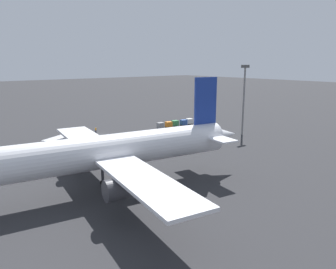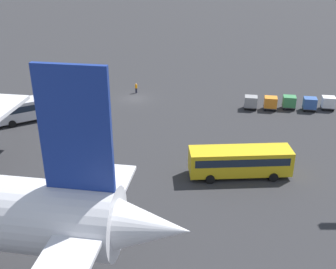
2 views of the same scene
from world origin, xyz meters
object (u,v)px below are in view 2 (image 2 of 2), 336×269
(worker_person, at_px, (136,88))
(cargo_cart_orange, at_px, (271,102))
(shuttle_bus_near, at_px, (35,106))
(cargo_cart_white, at_px, (328,102))
(shuttle_bus_far, at_px, (240,160))
(cargo_cart_blue, at_px, (310,103))
(cargo_cart_grey, at_px, (251,102))
(cargo_cart_green, at_px, (289,102))

(worker_person, bearing_deg, cargo_cart_orange, 160.28)
(shuttle_bus_near, xyz_separation_m, worker_person, (-13.84, -11.23, -1.05))
(cargo_cart_white, bearing_deg, shuttle_bus_near, 4.91)
(shuttle_bus_far, distance_m, cargo_cart_blue, 23.67)
(cargo_cart_white, relative_size, cargo_cart_grey, 1.00)
(cargo_cart_orange, bearing_deg, shuttle_bus_far, 68.63)
(worker_person, relative_size, cargo_cart_blue, 0.78)
(worker_person, xyz_separation_m, cargo_cart_orange, (-21.19, 7.60, 0.32))
(cargo_cart_white, distance_m, cargo_cart_blue, 3.00)
(cargo_cart_green, xyz_separation_m, cargo_cart_grey, (5.93, 0.07, 0.00))
(shuttle_bus_far, distance_m, cargo_cart_green, 22.72)
(cargo_cart_white, bearing_deg, shuttle_bus_far, 50.05)
(shuttle_bus_near, bearing_deg, cargo_cart_grey, 157.74)
(shuttle_bus_far, bearing_deg, cargo_cart_grey, -106.76)
(shuttle_bus_far, xyz_separation_m, cargo_cart_blue, (-13.63, -19.34, -0.75))
(shuttle_bus_near, xyz_separation_m, cargo_cart_white, (-43.93, -3.77, -0.73))
(shuttle_bus_far, relative_size, cargo_cart_orange, 5.08)
(shuttle_bus_near, distance_m, cargo_cart_blue, 41.11)
(shuttle_bus_far, xyz_separation_m, cargo_cart_white, (-16.59, -19.80, -0.75))
(shuttle_bus_near, bearing_deg, shuttle_bus_far, 120.33)
(worker_person, height_order, cargo_cart_grey, cargo_cart_grey)
(cargo_cart_green, relative_size, cargo_cart_orange, 1.00)
(cargo_cart_white, xyz_separation_m, cargo_cart_grey, (11.86, -0.18, 0.00))
(cargo_cart_white, height_order, cargo_cart_orange, same)
(cargo_cart_blue, bearing_deg, shuttle_bus_near, 4.62)
(worker_person, height_order, cargo_cart_white, cargo_cart_white)
(cargo_cart_green, relative_size, cargo_cart_grey, 1.00)
(cargo_cart_white, bearing_deg, cargo_cart_orange, 0.92)
(worker_person, relative_size, cargo_cart_orange, 0.78)
(cargo_cart_blue, distance_m, cargo_cart_green, 3.05)
(worker_person, xyz_separation_m, cargo_cart_green, (-24.16, 7.21, 0.32))
(worker_person, relative_size, cargo_cart_white, 0.78)
(shuttle_bus_far, relative_size, cargo_cart_grey, 5.08)
(cargo_cart_grey, bearing_deg, shuttle_bus_far, 76.69)
(shuttle_bus_far, bearing_deg, cargo_cart_white, -133.40)
(worker_person, height_order, cargo_cart_blue, cargo_cart_blue)
(shuttle_bus_far, height_order, cargo_cart_orange, shuttle_bus_far)
(shuttle_bus_far, xyz_separation_m, cargo_cart_green, (-10.66, -20.05, -0.75))
(cargo_cart_white, distance_m, cargo_cart_orange, 8.90)
(shuttle_bus_near, bearing_deg, cargo_cart_green, 156.75)
(shuttle_bus_near, distance_m, cargo_cart_grey, 32.32)
(cargo_cart_white, bearing_deg, worker_person, -13.91)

